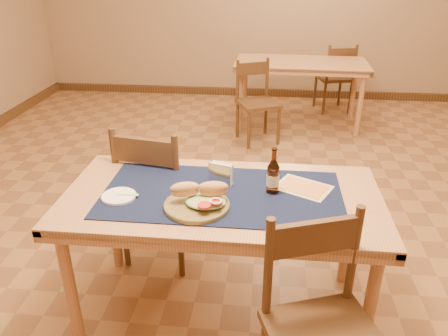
# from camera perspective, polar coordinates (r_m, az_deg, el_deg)

# --- Properties ---
(room) EXTENTS (6.04, 7.04, 2.84)m
(room) POSITION_cam_1_polar(r_m,az_deg,el_deg) (2.75, 1.60, 16.92)
(room) COLOR olive
(room) RESTS_ON ground
(main_table) EXTENTS (1.60, 0.80, 0.75)m
(main_table) POSITION_cam_1_polar(r_m,az_deg,el_deg) (2.24, -0.27, -5.31)
(main_table) COLOR tan
(main_table) RESTS_ON ground
(placemat) EXTENTS (1.20, 0.60, 0.01)m
(placemat) POSITION_cam_1_polar(r_m,az_deg,el_deg) (2.20, -0.27, -3.41)
(placemat) COLOR #101A3C
(placemat) RESTS_ON main_table
(baseboard) EXTENTS (6.00, 7.00, 0.10)m
(baseboard) POSITION_cam_1_polar(r_m,az_deg,el_deg) (3.25, 1.30, -7.31)
(baseboard) COLOR #4D321B
(baseboard) RESTS_ON ground
(back_table) EXTENTS (1.51, 0.80, 0.75)m
(back_table) POSITION_cam_1_polar(r_m,az_deg,el_deg) (5.19, 10.00, 12.65)
(back_table) COLOR tan
(back_table) RESTS_ON ground
(chair_main_far) EXTENTS (0.51, 0.51, 0.96)m
(chair_main_far) POSITION_cam_1_polar(r_m,az_deg,el_deg) (2.77, -8.49, -3.08)
(chair_main_far) COLOR #4D321B
(chair_main_far) RESTS_ON ground
(chair_main_near) EXTENTS (0.56, 0.56, 0.95)m
(chair_main_near) POSITION_cam_1_polar(r_m,az_deg,el_deg) (1.90, 12.79, -19.86)
(chair_main_near) COLOR #4D321B
(chair_main_near) RESTS_ON ground
(chair_back_near) EXTENTS (0.52, 0.52, 0.86)m
(chair_back_near) POSITION_cam_1_polar(r_m,az_deg,el_deg) (4.70, 4.32, 8.79)
(chair_back_near) COLOR #4D321B
(chair_back_near) RESTS_ON ground
(chair_back_far) EXTENTS (0.49, 0.49, 0.87)m
(chair_back_far) POSITION_cam_1_polar(r_m,az_deg,el_deg) (5.82, 14.36, 11.49)
(chair_back_far) COLOR #4D321B
(chair_back_far) RESTS_ON ground
(sandwich_plate) EXTENTS (0.31, 0.31, 0.12)m
(sandwich_plate) POSITION_cam_1_polar(r_m,az_deg,el_deg) (2.07, -3.25, -4.29)
(sandwich_plate) COLOR olive
(sandwich_plate) RESTS_ON placemat
(side_plate) EXTENTS (0.17, 0.17, 0.01)m
(side_plate) POSITION_cam_1_polar(r_m,az_deg,el_deg) (2.22, -13.57, -3.56)
(side_plate) COLOR white
(side_plate) RESTS_ON placemat
(fork) EXTENTS (0.12, 0.02, 0.00)m
(fork) POSITION_cam_1_polar(r_m,az_deg,el_deg) (2.21, -12.34, -3.45)
(fork) COLOR #9DE47D
(fork) RESTS_ON side_plate
(beer_bottle) EXTENTS (0.06, 0.06, 0.24)m
(beer_bottle) POSITION_cam_1_polar(r_m,az_deg,el_deg) (2.18, 6.42, -1.08)
(beer_bottle) COLOR #4C270D
(beer_bottle) RESTS_ON placemat
(napkin_holder) EXTENTS (0.14, 0.08, 0.12)m
(napkin_holder) POSITION_cam_1_polar(r_m,az_deg,el_deg) (2.27, -0.42, -0.78)
(napkin_holder) COLOR silver
(napkin_holder) RESTS_ON placemat
(menu_card) EXTENTS (0.33, 0.30, 0.01)m
(menu_card) POSITION_cam_1_polar(r_m,az_deg,el_deg) (2.29, 10.29, -2.51)
(menu_card) COLOR beige
(menu_card) RESTS_ON placemat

